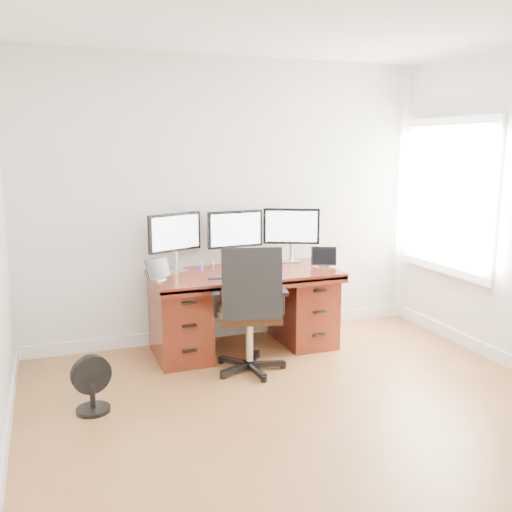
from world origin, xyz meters
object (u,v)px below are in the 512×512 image
object	(u,v)px
floor_fan	(92,385)
keyboard	(253,275)
office_chair	(250,331)
monitor_center	(235,231)
desk	(244,307)

from	to	relation	value
floor_fan	keyboard	size ratio (longest dim) A/B	1.40
office_chair	keyboard	distance (m)	0.53
monitor_center	keyboard	size ratio (longest dim) A/B	1.85
desk	monitor_center	xyz separation A→B (m)	(0.00, 0.24, 0.68)
monitor_center	desk	bearing A→B (deg)	-94.79
monitor_center	keyboard	xyz separation A→B (m)	(0.01, -0.47, -0.33)
desk	office_chair	distance (m)	0.58
office_chair	floor_fan	size ratio (longest dim) A/B	2.62
desk	keyboard	bearing A→B (deg)	-88.22
floor_fan	keyboard	bearing A→B (deg)	10.97
office_chair	monitor_center	world-z (taller)	monitor_center
office_chair	monitor_center	bearing A→B (deg)	94.61
keyboard	desk	bearing A→B (deg)	80.46
floor_fan	monitor_center	bearing A→B (deg)	24.85
desk	monitor_center	distance (m)	0.72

